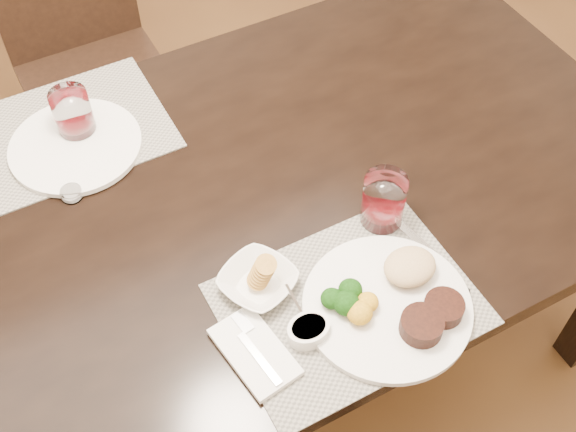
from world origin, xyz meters
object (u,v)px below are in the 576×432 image
chair_far (84,48)px  dinner_plate (395,301)px  steak_knife (440,268)px  wine_glass_near (383,202)px  far_plate (76,146)px  cracker_bowl (258,281)px

chair_far → dinner_plate: chair_far is taller
steak_knife → wine_glass_near: (-0.03, 0.16, 0.05)m
wine_glass_near → far_plate: 0.69m
steak_knife → cracker_bowl: (-0.33, 0.13, 0.01)m
dinner_plate → cracker_bowl: size_ratio=1.75×
steak_knife → cracker_bowl: 0.35m
dinner_plate → wine_glass_near: bearing=81.5°
steak_knife → far_plate: (-0.52, 0.64, 0.00)m
chair_far → steak_knife: size_ratio=4.07×
dinner_plate → steak_knife: (0.12, 0.03, -0.01)m
steak_knife → far_plate: size_ratio=0.76×
steak_knife → far_plate: 0.82m
dinner_plate → steak_knife: dinner_plate is taller
cracker_bowl → wine_glass_near: 0.30m
far_plate → steak_knife: bearing=-51.2°
chair_far → dinner_plate: (0.22, -1.31, 0.27)m
dinner_plate → far_plate: (-0.39, 0.67, -0.01)m
steak_knife → cracker_bowl: size_ratio=1.23×
wine_glass_near → dinner_plate: bearing=-115.7°
wine_glass_near → far_plate: (-0.48, 0.48, -0.05)m
cracker_bowl → far_plate: 0.55m
chair_far → far_plate: bearing=-105.2°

